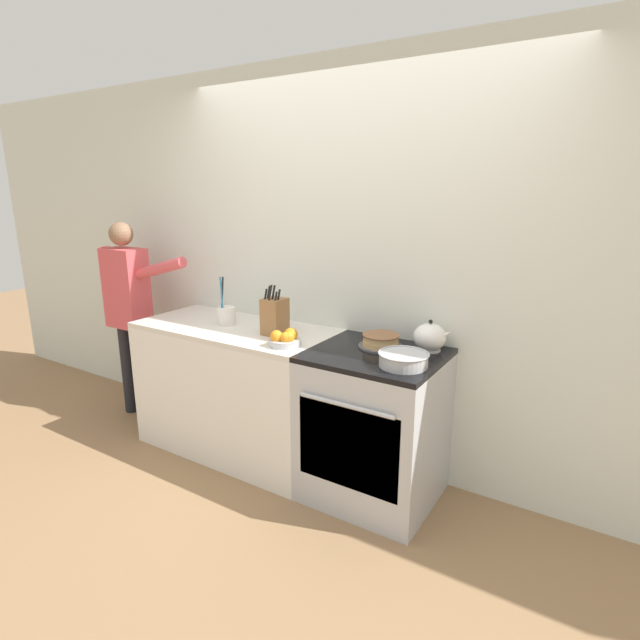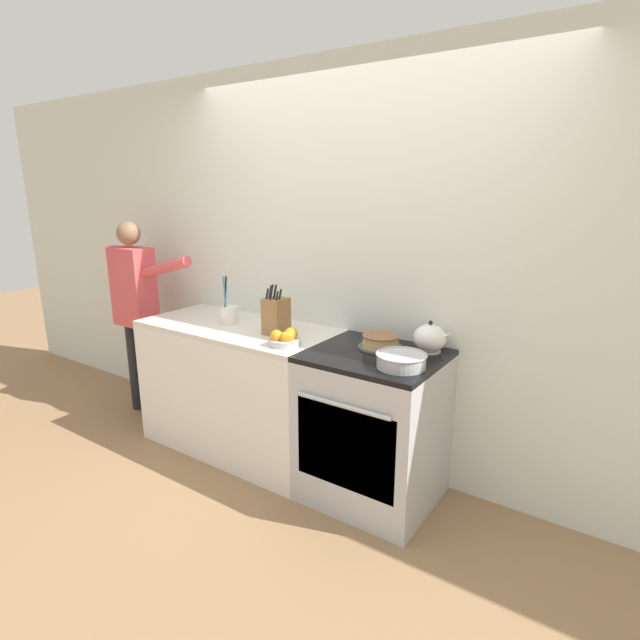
# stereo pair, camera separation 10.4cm
# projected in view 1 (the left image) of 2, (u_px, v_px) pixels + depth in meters

# --- Properties ---
(ground_plane) EXTENTS (16.00, 16.00, 0.00)m
(ground_plane) POSITION_uv_depth(u_px,v_px,m) (295.00, 502.00, 2.98)
(ground_plane) COLOR #93704C
(wall_back) EXTENTS (8.00, 0.04, 2.60)m
(wall_back) POSITION_uv_depth(u_px,v_px,m) (353.00, 271.00, 3.20)
(wall_back) COLOR silver
(wall_back) RESTS_ON ground_plane
(counter_cabinet) EXTENTS (1.39, 0.66, 0.91)m
(counter_cabinet) POSITION_uv_depth(u_px,v_px,m) (237.00, 388.00, 3.50)
(counter_cabinet) COLOR white
(counter_cabinet) RESTS_ON ground_plane
(stove_range) EXTENTS (0.74, 0.69, 0.91)m
(stove_range) POSITION_uv_depth(u_px,v_px,m) (374.00, 425.00, 2.95)
(stove_range) COLOR #B7BABF
(stove_range) RESTS_ON ground_plane
(layer_cake) EXTENTS (0.26, 0.26, 0.08)m
(layer_cake) POSITION_uv_depth(u_px,v_px,m) (381.00, 341.00, 2.92)
(layer_cake) COLOR #4C4C51
(layer_cake) RESTS_ON stove_range
(tea_kettle) EXTENTS (0.23, 0.19, 0.18)m
(tea_kettle) POSITION_uv_depth(u_px,v_px,m) (430.00, 337.00, 2.86)
(tea_kettle) COLOR white
(tea_kettle) RESTS_ON stove_range
(mixing_bowl) EXTENTS (0.27, 0.27, 0.08)m
(mixing_bowl) POSITION_uv_depth(u_px,v_px,m) (403.00, 359.00, 2.61)
(mixing_bowl) COLOR #B7BABF
(mixing_bowl) RESTS_ON stove_range
(knife_block) EXTENTS (0.13, 0.14, 0.33)m
(knife_block) POSITION_uv_depth(u_px,v_px,m) (275.00, 316.00, 3.17)
(knife_block) COLOR olive
(knife_block) RESTS_ON counter_cabinet
(utensil_crock) EXTENTS (0.12, 0.12, 0.33)m
(utensil_crock) POSITION_uv_depth(u_px,v_px,m) (226.00, 315.00, 3.41)
(utensil_crock) COLOR silver
(utensil_crock) RESTS_ON counter_cabinet
(fruit_bowl) EXTENTS (0.19, 0.19, 0.10)m
(fruit_bowl) POSITION_uv_depth(u_px,v_px,m) (285.00, 339.00, 2.95)
(fruit_bowl) COLOR #B7BABF
(fruit_bowl) RESTS_ON counter_cabinet
(person_baker) EXTENTS (0.91, 0.20, 1.56)m
(person_baker) POSITION_uv_depth(u_px,v_px,m) (129.00, 304.00, 3.92)
(person_baker) COLOR black
(person_baker) RESTS_ON ground_plane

